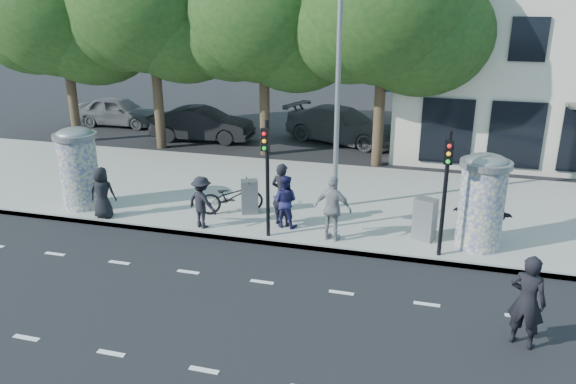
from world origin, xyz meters
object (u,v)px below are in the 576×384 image
(traffic_pole_far, at_px, (446,182))
(car_left, at_px, (119,111))
(ad_column_right, at_px, (482,199))
(car_mid, at_px, (202,124))
(ped_b, at_px, (282,194))
(bicycle, at_px, (231,197))
(ad_column_left, at_px, (78,166))
(cabinet_right, at_px, (425,219))
(man_road, at_px, (527,301))
(car_right, at_px, (342,125))
(ped_c, at_px, (285,201))
(ped_d, at_px, (202,202))
(ped_f, at_px, (482,217))
(traffic_pole_near, at_px, (267,167))
(ped_e, at_px, (333,209))
(ped_a, at_px, (102,193))
(cabinet_left, at_px, (250,197))
(street_lamp, at_px, (338,63))

(traffic_pole_far, height_order, car_left, traffic_pole_far)
(ad_column_right, distance_m, car_mid, 15.68)
(ped_b, height_order, bicycle, ped_b)
(ad_column_left, height_order, cabinet_right, ad_column_left)
(bicycle, distance_m, cabinet_right, 6.04)
(man_road, bearing_deg, car_right, -42.90)
(man_road, height_order, bicycle, man_road)
(ped_c, xyz_separation_m, ped_d, (-2.36, -0.72, -0.01))
(ped_b, xyz_separation_m, ped_d, (-2.24, -0.83, -0.17))
(ped_d, relative_size, ped_f, 0.94)
(ped_c, relative_size, car_mid, 0.33)
(traffic_pole_near, distance_m, ped_e, 2.18)
(ped_a, height_order, ped_e, ped_e)
(traffic_pole_far, xyz_separation_m, ped_b, (-4.64, 0.98, -1.12))
(ped_d, distance_m, man_road, 9.33)
(ad_column_right, height_order, traffic_pole_far, traffic_pole_far)
(ad_column_left, bearing_deg, ped_e, -2.97)
(traffic_pole_far, relative_size, cabinet_left, 3.11)
(traffic_pole_near, distance_m, ped_c, 1.57)
(ad_column_left, height_order, car_right, ad_column_left)
(ad_column_right, bearing_deg, car_right, 117.53)
(man_road, bearing_deg, traffic_pole_near, -3.74)
(street_lamp, bearing_deg, ped_c, -119.65)
(ped_d, height_order, bicycle, ped_d)
(ped_b, xyz_separation_m, car_left, (-12.47, 11.37, -0.33))
(traffic_pole_near, height_order, ped_d, traffic_pole_near)
(cabinet_right, bearing_deg, cabinet_left, -165.07)
(ped_b, distance_m, car_mid, 11.66)
(ped_a, bearing_deg, ped_b, 177.11)
(ped_f, xyz_separation_m, car_mid, (-12.45, 9.50, -0.19))
(traffic_pole_far, bearing_deg, ped_c, 169.17)
(man_road, bearing_deg, ped_b, -10.68)
(cabinet_right, relative_size, car_right, 0.21)
(traffic_pole_far, bearing_deg, man_road, -63.74)
(bicycle, xyz_separation_m, car_left, (-10.63, 10.88, 0.10))
(ad_column_left, bearing_deg, street_lamp, 14.94)
(cabinet_right, height_order, car_mid, car_mid)
(man_road, bearing_deg, ad_column_right, -56.44)
(ad_column_right, bearing_deg, ped_a, -175.65)
(ad_column_left, height_order, man_road, ad_column_left)
(ped_a, bearing_deg, street_lamp, -169.98)
(ped_e, bearing_deg, cabinet_right, -151.59)
(street_lamp, distance_m, ped_b, 4.31)
(traffic_pole_far, height_order, ped_b, traffic_pole_far)
(ped_c, bearing_deg, car_right, -82.99)
(ad_column_left, distance_m, ped_a, 1.50)
(ped_d, height_order, ped_e, ped_e)
(ad_column_left, relative_size, car_mid, 0.54)
(ped_d, xyz_separation_m, car_mid, (-4.51, 10.33, -0.13))
(ad_column_left, relative_size, traffic_pole_far, 0.78)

